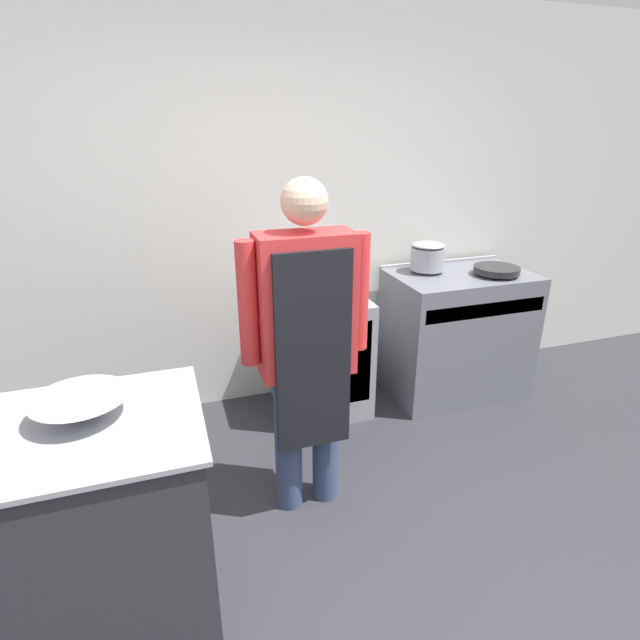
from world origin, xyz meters
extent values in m
cube|color=silver|center=(0.00, 2.13, 1.35)|extent=(8.00, 0.05, 2.70)
cube|color=#2D2D33|center=(-1.22, 0.51, 0.45)|extent=(1.09, 0.68, 0.90)
cube|color=#9EA0A8|center=(-1.22, 0.51, 0.91)|extent=(1.13, 0.70, 0.02)
cube|color=slate|center=(1.29, 1.73, 0.46)|extent=(1.00, 0.64, 0.92)
cube|color=#9EA0A8|center=(1.29, 1.43, 0.76)|extent=(0.92, 0.03, 0.10)
cube|color=#9EA0A8|center=(1.29, 2.04, 0.93)|extent=(1.00, 0.03, 0.02)
cube|color=#93999E|center=(0.25, 1.80, 0.41)|extent=(0.60, 0.57, 0.83)
cube|color=silver|center=(0.25, 1.52, 0.46)|extent=(0.51, 0.02, 0.58)
cylinder|color=#38476B|center=(-0.22, 0.91, 0.39)|extent=(0.14, 0.14, 0.79)
cylinder|color=#38476B|center=(-0.02, 0.91, 0.39)|extent=(0.14, 0.14, 0.79)
cube|color=red|center=(-0.12, 0.91, 1.13)|extent=(0.45, 0.22, 0.68)
cube|color=black|center=(-0.12, 0.79, 0.92)|extent=(0.36, 0.02, 0.98)
cylinder|color=red|center=(-0.39, 0.91, 1.16)|extent=(0.09, 0.09, 0.58)
cylinder|color=red|center=(0.15, 0.91, 1.16)|extent=(0.09, 0.09, 0.58)
sphere|color=beige|center=(-0.12, 0.91, 1.60)|extent=(0.21, 0.21, 0.21)
cone|color=#9EA0A8|center=(-1.07, 0.56, 0.96)|extent=(0.35, 0.35, 0.08)
cylinder|color=#9EA0A8|center=(1.07, 1.84, 1.02)|extent=(0.24, 0.24, 0.16)
ellipsoid|color=#9EA0A8|center=(1.07, 1.84, 1.12)|extent=(0.24, 0.24, 0.04)
cylinder|color=#262628|center=(1.49, 1.62, 0.96)|extent=(0.32, 0.32, 0.04)
camera|label=1|loc=(-0.74, -1.19, 1.92)|focal=28.00mm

